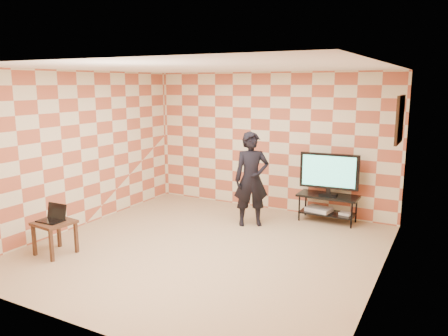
{
  "coord_description": "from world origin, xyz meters",
  "views": [
    {
      "loc": [
        3.23,
        -5.44,
        2.48
      ],
      "look_at": [
        0.0,
        0.6,
        1.15
      ],
      "focal_mm": 35.0,
      "sensor_mm": 36.0,
      "label": 1
    }
  ],
  "objects": [
    {
      "name": "ceiling",
      "position": [
        0.0,
        0.0,
        2.7
      ],
      "size": [
        5.0,
        5.0,
        0.02
      ],
      "primitive_type": "cube",
      "color": "white",
      "rests_on": "wall_back"
    },
    {
      "name": "person",
      "position": [
        0.14,
        1.37,
        0.83
      ],
      "size": [
        0.73,
        0.66,
        1.66
      ],
      "primitive_type": "imported",
      "rotation": [
        0.0,
        0.0,
        0.58
      ],
      "color": "black",
      "rests_on": "floor"
    },
    {
      "name": "wall_right",
      "position": [
        2.5,
        0.0,
        1.35
      ],
      "size": [
        0.02,
        5.0,
        2.7
      ],
      "primitive_type": "cube",
      "color": "beige",
      "rests_on": "ground"
    },
    {
      "name": "floor",
      "position": [
        0.0,
        0.0,
        0.0
      ],
      "size": [
        5.0,
        5.0,
        0.0
      ],
      "primitive_type": "plane",
      "color": "tan",
      "rests_on": "ground"
    },
    {
      "name": "laptop",
      "position": [
        -1.88,
        -1.21,
        0.55
      ],
      "size": [
        0.37,
        0.29,
        0.24
      ],
      "color": "black",
      "rests_on": "side_table"
    },
    {
      "name": "tv",
      "position": [
        1.29,
        2.19,
        0.92
      ],
      "size": [
        1.05,
        0.22,
        0.76
      ],
      "color": "black",
      "rests_on": "tv_stand"
    },
    {
      "name": "wall_front",
      "position": [
        0.0,
        -2.5,
        1.35
      ],
      "size": [
        5.0,
        0.02,
        2.7
      ],
      "primitive_type": "cube",
      "color": "beige",
      "rests_on": "ground"
    },
    {
      "name": "wall_back",
      "position": [
        0.0,
        2.5,
        1.35
      ],
      "size": [
        5.0,
        0.02,
        2.7
      ],
      "primitive_type": "cube",
      "color": "beige",
      "rests_on": "ground"
    },
    {
      "name": "game_console",
      "position": [
        1.61,
        2.19,
        0.19
      ],
      "size": [
        0.21,
        0.17,
        0.04
      ],
      "primitive_type": "cube",
      "rotation": [
        0.0,
        0.0,
        -0.12
      ],
      "color": "silver",
      "rests_on": "tv_stand"
    },
    {
      "name": "tv_stand",
      "position": [
        1.29,
        2.19,
        0.37
      ],
      "size": [
        1.07,
        0.48,
        0.5
      ],
      "color": "black",
      "rests_on": "floor"
    },
    {
      "name": "side_table",
      "position": [
        -1.84,
        -1.23,
        0.41
      ],
      "size": [
        0.55,
        0.55,
        0.5
      ],
      "color": "#361E10",
      "rests_on": "floor"
    },
    {
      "name": "wall_left",
      "position": [
        -2.5,
        0.0,
        1.35
      ],
      "size": [
        0.02,
        5.0,
        2.7
      ],
      "primitive_type": "cube",
      "color": "beige",
      "rests_on": "ground"
    },
    {
      "name": "wall_art",
      "position": [
        2.47,
        1.55,
        1.95
      ],
      "size": [
        0.04,
        0.72,
        0.72
      ],
      "color": "black",
      "rests_on": "wall_right"
    },
    {
      "name": "dvd_player",
      "position": [
        1.13,
        2.19,
        0.21
      ],
      "size": [
        0.49,
        0.39,
        0.07
      ],
      "primitive_type": "cube",
      "rotation": [
        0.0,
        0.0,
        -0.19
      ],
      "color": "silver",
      "rests_on": "tv_stand"
    }
  ]
}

